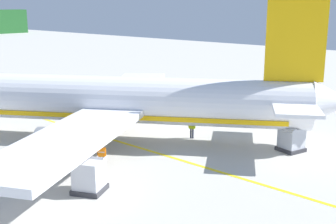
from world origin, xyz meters
name	(u,v)px	position (x,y,z in m)	size (l,w,h in m)	color
airliner_foreground	(93,100)	(32.33, 15.76, 3.39)	(31.36, 36.87, 11.90)	white
cargo_container_near	(291,139)	(40.51, 1.98, 0.97)	(2.14, 2.14, 2.05)	#333338
cargo_container_far	(89,176)	(25.25, 7.48, 1.01)	(2.39, 2.39, 2.13)	#333338
crew_marshaller	(102,154)	(28.36, 10.07, 0.99)	(0.45, 0.52, 1.67)	#191E33
crew_loader_left	(192,127)	(37.99, 9.79, 1.01)	(0.37, 0.60, 1.70)	#191E33
apron_guide_line	(140,148)	(33.19, 11.24, 0.01)	(0.30, 60.00, 0.01)	yellow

